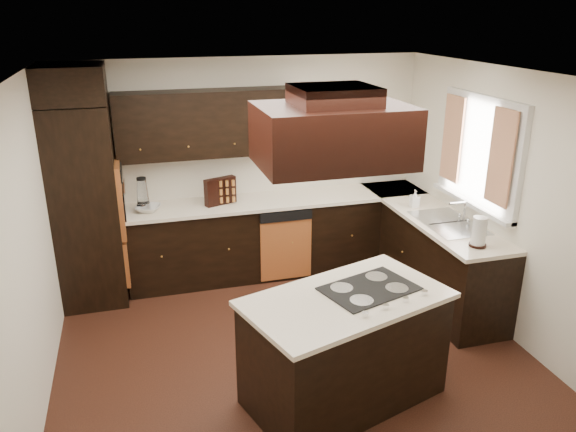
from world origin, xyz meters
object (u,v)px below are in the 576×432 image
object	(u,v)px
oven_column	(86,206)
island	(344,351)
spice_rack	(220,191)
range_hood	(333,135)

from	to	relation	value
oven_column	island	world-z (taller)	oven_column
oven_column	spice_rack	size ratio (longest dim) A/B	5.80
oven_column	island	bearing A→B (deg)	-49.70
spice_rack	oven_column	bearing A→B (deg)	162.42
range_hood	spice_rack	bearing A→B (deg)	101.04
oven_column	island	xyz separation A→B (m)	(1.99, -2.35, -0.62)
island	range_hood	xyz separation A→B (m)	(-0.11, 0.09, 1.72)
range_hood	spice_rack	world-z (taller)	range_hood
oven_column	spice_rack	distance (m)	1.42
island	range_hood	world-z (taller)	range_hood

